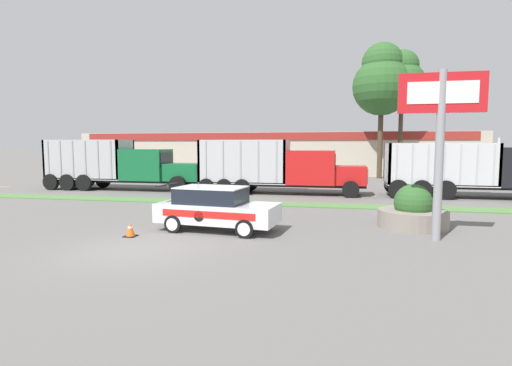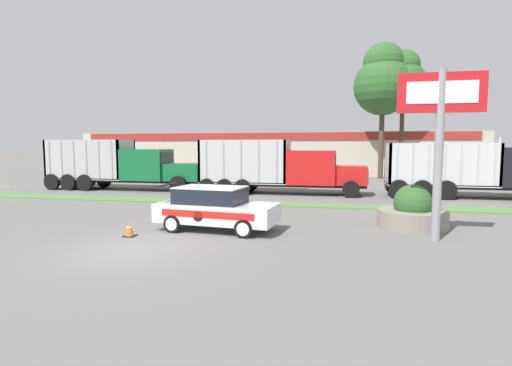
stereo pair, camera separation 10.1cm
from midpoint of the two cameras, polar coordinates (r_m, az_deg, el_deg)
ground_plane at (r=12.80m, az=-16.66°, el=-9.12°), size 600.00×600.00×0.00m
grass_verge at (r=22.03m, az=-3.92°, el=-2.79°), size 120.00×1.58×0.06m
centre_line_2 at (r=33.07m, az=-26.33°, el=-0.65°), size 2.40×0.14×0.01m
centre_line_3 at (r=30.02m, az=-18.22°, el=-0.91°), size 2.40×0.14×0.01m
centre_line_4 at (r=27.70m, az=-8.53°, el=-1.21°), size 2.40×0.14×0.01m
centre_line_5 at (r=26.29m, az=2.56°, el=-1.51°), size 2.40×0.14×0.01m
centre_line_6 at (r=25.96m, az=14.40°, el=-1.76°), size 2.40×0.14×0.01m
centre_line_7 at (r=26.74m, az=26.05°, el=-1.94°), size 2.40×0.14×0.01m
dump_truck_lead at (r=27.65m, az=31.60°, el=1.33°), size 11.24×2.65×3.61m
dump_truck_mid at (r=29.54m, az=-17.04°, el=2.08°), size 11.53×2.59×3.56m
dump_truck_trail at (r=26.01m, az=5.38°, el=1.82°), size 10.78×2.66×3.52m
rally_car at (r=14.96m, az=-5.63°, el=-3.54°), size 4.62×2.37×1.66m
store_sign_post at (r=14.41m, az=25.00°, el=8.14°), size 2.70×0.28×5.60m
stone_planter at (r=16.53m, az=21.60°, el=-3.96°), size 2.60×2.60×1.68m
traffic_cone at (r=14.63m, az=-17.43°, el=-6.32°), size 0.40×0.40×0.52m
store_building_backdrop at (r=48.34m, az=2.88°, el=4.34°), size 43.78×12.10×4.56m
tree_behind_left at (r=40.58m, az=17.76°, el=13.72°), size 5.42×5.42×12.77m
tree_behind_centre at (r=41.34m, az=20.37°, el=13.59°), size 4.28×4.28×12.13m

